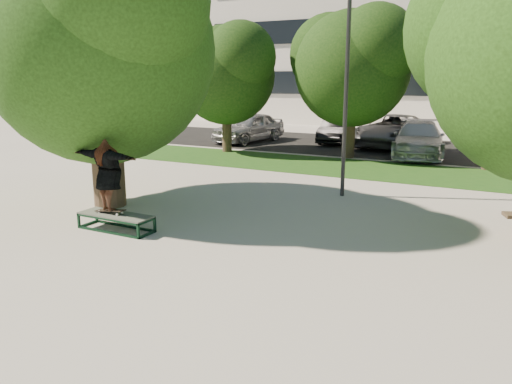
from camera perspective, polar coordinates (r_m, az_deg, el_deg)
The scene contains 16 objects.
ground at distance 10.81m, azimuth -3.62°, elevation -5.29°, with size 120.00×120.00×0.00m, color #A49D97.
grass_strip at distance 19.08m, azimuth 13.99°, elevation 2.41°, with size 30.00×4.00×0.02m, color #154614.
asphalt_strip at distance 25.56m, azimuth 15.33°, elevation 4.93°, with size 40.00×8.00×0.01m, color black.
tree_left at distance 13.83m, azimuth -17.47°, elevation 16.72°, with size 6.96×5.95×7.12m.
bg_tree_left at distance 23.14m, azimuth -3.50°, elevation 13.83°, with size 5.28×4.51×5.77m.
bg_tree_mid at distance 21.82m, azimuth 10.81°, elevation 14.43°, with size 5.76×4.92×6.24m.
bg_tree_right at distance 20.35m, azimuth 25.63°, elevation 12.05°, with size 5.04×4.31×5.43m.
lamppost at distance 14.44m, azimuth 10.29°, elevation 11.86°, with size 0.25×0.15×6.11m.
office_building at distance 41.65m, azimuth 18.27°, elevation 18.74°, with size 30.00×14.12×16.00m.
grind_box at distance 11.73m, azimuth -15.69°, elevation -3.33°, with size 1.80×0.60×0.38m.
skater_rig at distance 11.59m, azimuth -16.56°, elevation 1.86°, with size 2.04×0.79×1.69m.
bystander at distance 14.54m, azimuth -16.18°, elevation 2.38°, with size 0.61×0.40×1.67m, color #174A59.
car_silver_a at distance 26.74m, azimuth -0.81°, elevation 7.41°, with size 1.85×4.60×1.57m, color #AAABAF.
car_dark at distance 26.79m, azimuth 9.09°, elevation 6.97°, with size 1.37×3.92×1.29m, color black.
car_grey at distance 25.98m, azimuth 15.35°, elevation 6.78°, with size 2.59×5.62×1.56m, color slate.
car_silver_b at distance 23.00m, azimuth 18.08°, elevation 5.77°, with size 2.09×5.14×1.49m, color silver.
Camera 1 is at (5.35, -8.76, 3.39)m, focal length 35.00 mm.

